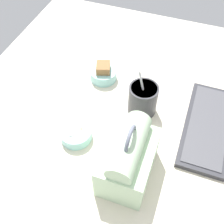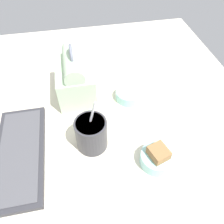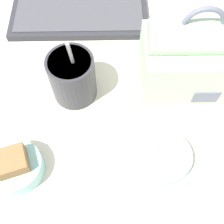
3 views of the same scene
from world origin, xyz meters
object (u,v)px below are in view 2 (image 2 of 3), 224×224
lunch_bag (75,78)px  bento_bowl_sandwich (157,158)px  soup_cup (91,134)px  keyboard (20,154)px  bento_bowl_snacks (129,95)px

lunch_bag → bento_bowl_sandwich: (-35.54, -21.19, -5.68)cm
soup_cup → bento_bowl_sandwich: soup_cup is taller
keyboard → bento_bowl_sandwich: 42.92cm
lunch_bag → bento_bowl_sandwich: 41.77cm
soup_cup → bento_bowl_snacks: bearing=-42.3°
keyboard → lunch_bag: size_ratio=1.67×
keyboard → soup_cup: bearing=-90.3°
keyboard → lunch_bag: (24.99, -20.38, 7.30)cm
lunch_bag → soup_cup: (-25.13, -2.71, -2.46)cm
bento_bowl_sandwich → bento_bowl_snacks: bearing=3.0°
soup_cup → bento_bowl_snacks: 25.48cm
bento_bowl_snacks → bento_bowl_sandwich: bearing=-177.0°
keyboard → soup_cup: size_ratio=1.95×
bento_bowl_sandwich → bento_bowl_snacks: size_ratio=0.99×
soup_cup → bento_bowl_sandwich: size_ratio=1.84×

